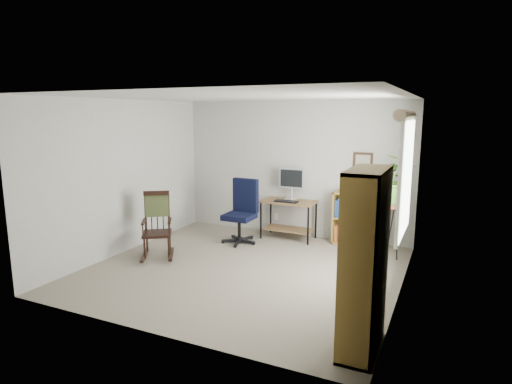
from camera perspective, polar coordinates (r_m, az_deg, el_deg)
The scene contains 18 objects.
floor at distance 6.17m, azimuth -1.59°, elevation -10.25°, with size 4.20×4.00×0.00m, color gray.
ceiling at distance 5.78m, azimuth -1.71°, elevation 12.61°, with size 4.20×4.00×0.00m, color silver.
wall_back at distance 7.68m, azimuth 5.04°, elevation 3.07°, with size 4.20×0.00×2.40m, color #B1B1AC.
wall_front at distance 4.20m, azimuth -13.94°, elevation -3.38°, with size 4.20×0.00×2.40m, color #B1B1AC.
wall_left at distance 7.04m, azimuth -17.14°, elevation 1.97°, with size 0.00×4.00×2.40m, color #B1B1AC.
wall_right at distance 5.28m, azimuth 19.20°, elevation -0.85°, with size 0.00×4.00×2.40m, color #B1B1AC.
window at distance 5.55m, azimuth 19.24°, elevation 1.76°, with size 0.12×1.20×1.50m, color white, non-canonical shape.
desk at distance 7.55m, azimuth 4.35°, elevation -3.70°, with size 0.94×0.52×0.68m, color brown, non-canonical shape.
monitor at distance 7.56m, azimuth 4.78°, elevation 1.10°, with size 0.46×0.16×0.56m, color silver, non-canonical shape.
keyboard at distance 7.37m, azimuth 4.05°, elevation -1.25°, with size 0.40×0.15×0.03m, color black.
office_chair at distance 7.22m, azimuth -2.27°, elevation -2.60°, with size 0.60×0.60×1.10m, color black, non-canonical shape.
rocking_chair at distance 6.69m, azimuth -13.10°, elevation -4.28°, with size 0.53×0.88×1.02m, color black, non-canonical shape.
low_bookshelf at distance 7.33m, azimuth 13.51°, elevation -3.56°, with size 0.84×0.28×0.89m, color olive, non-canonical shape.
tall_bookshelf at distance 4.04m, azimuth 14.24°, elevation -9.05°, with size 0.32×0.75×1.71m, color olive, non-canonical shape.
plant_stand at distance 6.71m, azimuth 17.42°, elevation -4.84°, with size 0.26×0.26×0.93m, color black, non-canonical shape.
spider_plant at distance 6.52m, azimuth 17.96°, elevation 4.80°, with size 1.69×1.88×1.46m, color #3B6B25.
potted_plant_small at distance 7.19m, azimuth 15.88°, elevation 0.12°, with size 0.13×0.24×0.11m, color #3B6B25.
framed_picture at distance 7.31m, azimuth 14.06°, elevation 3.88°, with size 0.32×0.04×0.32m, color black, non-canonical shape.
Camera 1 is at (2.58, -5.17, 2.18)m, focal length 30.00 mm.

